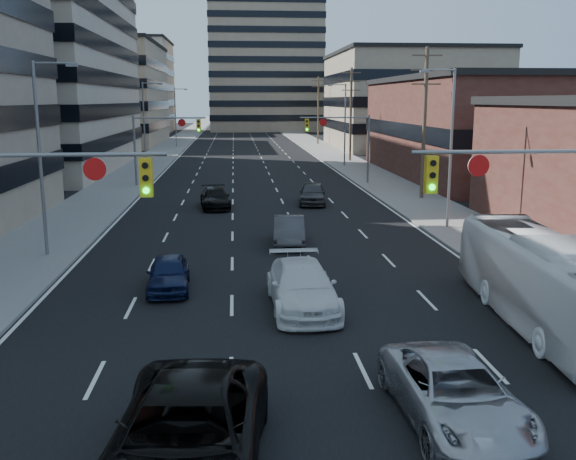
% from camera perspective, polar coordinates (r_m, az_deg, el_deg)
% --- Properties ---
extents(road_surface, '(18.00, 300.00, 0.02)m').
position_cam_1_polar(road_surface, '(140.43, -4.14, 8.50)').
color(road_surface, black).
rests_on(road_surface, ground).
extents(sidewalk_left, '(5.00, 300.00, 0.15)m').
position_cam_1_polar(sidewalk_left, '(140.76, -8.87, 8.43)').
color(sidewalk_left, slate).
rests_on(sidewalk_left, ground).
extents(sidewalk_right, '(5.00, 300.00, 0.15)m').
position_cam_1_polar(sidewalk_right, '(141.03, 0.59, 8.57)').
color(sidewalk_right, slate).
rests_on(sidewalk_right, ground).
extents(office_left_far, '(20.00, 30.00, 16.00)m').
position_cam_1_polar(office_left_far, '(112.48, -16.57, 11.40)').
color(office_left_far, gray).
rests_on(office_left_far, ground).
extents(storefront_right_mid, '(20.00, 30.00, 9.00)m').
position_cam_1_polar(storefront_right_mid, '(65.51, 18.47, 8.48)').
color(storefront_right_mid, '#472119').
rests_on(storefront_right_mid, ground).
extents(office_right_far, '(22.00, 28.00, 14.00)m').
position_cam_1_polar(office_right_far, '(101.77, 10.60, 11.15)').
color(office_right_far, gray).
rests_on(office_right_far, ground).
extents(apartment_tower, '(26.00, 26.00, 58.00)m').
position_cam_1_polar(apartment_tower, '(161.87, -2.14, 19.20)').
color(apartment_tower, gray).
rests_on(apartment_tower, ground).
extents(bg_block_left, '(24.00, 24.00, 20.00)m').
position_cam_1_polar(bg_block_left, '(152.56, -15.06, 12.13)').
color(bg_block_left, '#ADA089').
rests_on(bg_block_left, ground).
extents(bg_block_right, '(22.00, 22.00, 12.00)m').
position_cam_1_polar(bg_block_right, '(144.21, 8.88, 10.85)').
color(bg_block_right, gray).
rests_on(bg_block_right, ground).
extents(signal_near_left, '(6.59, 0.33, 6.00)m').
position_cam_1_polar(signal_near_left, '(19.37, -22.26, 1.83)').
color(signal_near_left, slate).
rests_on(signal_near_left, ground).
extents(signal_near_right, '(6.59, 0.33, 6.00)m').
position_cam_1_polar(signal_near_right, '(20.57, 21.47, 2.41)').
color(signal_near_right, slate).
rests_on(signal_near_right, ground).
extents(signal_far_left, '(6.09, 0.33, 6.00)m').
position_cam_1_polar(signal_far_left, '(55.64, -11.13, 8.21)').
color(signal_far_left, slate).
rests_on(signal_far_left, ground).
extents(signal_far_right, '(6.09, 0.33, 6.00)m').
position_cam_1_polar(signal_far_right, '(56.08, 4.84, 8.40)').
color(signal_far_right, slate).
rests_on(signal_far_right, ground).
extents(utility_pole_block, '(2.20, 0.28, 11.00)m').
position_cam_1_polar(utility_pole_block, '(48.27, 12.04, 9.45)').
color(utility_pole_block, '#4C3D2D').
rests_on(utility_pole_block, ground).
extents(utility_pole_midblock, '(2.20, 0.28, 11.00)m').
position_cam_1_polar(utility_pole_midblock, '(77.49, 5.60, 10.33)').
color(utility_pole_midblock, '#4C3D2D').
rests_on(utility_pole_midblock, ground).
extents(utility_pole_distant, '(2.20, 0.28, 11.00)m').
position_cam_1_polar(utility_pole_distant, '(107.14, 2.70, 10.68)').
color(utility_pole_distant, '#4C3D2D').
rests_on(utility_pole_distant, ground).
extents(streetlight_left_near, '(2.03, 0.22, 9.00)m').
position_cam_1_polar(streetlight_left_near, '(31.55, -20.96, 6.68)').
color(streetlight_left_near, slate).
rests_on(streetlight_left_near, ground).
extents(streetlight_left_mid, '(2.03, 0.22, 9.00)m').
position_cam_1_polar(streetlight_left_mid, '(65.85, -12.54, 9.28)').
color(streetlight_left_mid, slate).
rests_on(streetlight_left_mid, ground).
extents(streetlight_left_far, '(2.03, 0.22, 9.00)m').
position_cam_1_polar(streetlight_left_far, '(100.64, -9.88, 10.06)').
color(streetlight_left_far, slate).
rests_on(streetlight_left_far, ground).
extents(streetlight_right_near, '(2.03, 0.22, 9.00)m').
position_cam_1_polar(streetlight_right_near, '(37.27, 14.08, 7.72)').
color(streetlight_right_near, slate).
rests_on(streetlight_right_near, ground).
extents(streetlight_right_far, '(2.03, 0.22, 9.00)m').
position_cam_1_polar(streetlight_right_far, '(71.28, 4.97, 9.66)').
color(streetlight_right_far, slate).
rests_on(streetlight_right_far, ground).
extents(black_pickup, '(3.51, 6.66, 1.79)m').
position_cam_1_polar(black_pickup, '(13.15, -9.03, -17.78)').
color(black_pickup, black).
rests_on(black_pickup, ground).
extents(white_van, '(2.40, 5.63, 1.62)m').
position_cam_1_polar(white_van, '(22.78, 1.27, -5.04)').
color(white_van, silver).
rests_on(white_van, ground).
extents(silver_suv, '(2.64, 5.36, 1.46)m').
position_cam_1_polar(silver_suv, '(15.57, 14.59, -13.81)').
color(silver_suv, '#ABABB0').
rests_on(silver_suv, ground).
extents(transit_bus, '(3.23, 10.87, 2.99)m').
position_cam_1_polar(transit_bus, '(22.61, 21.77, -4.20)').
color(transit_bus, white).
rests_on(transit_bus, ground).
extents(sedan_blue, '(1.80, 4.03, 1.35)m').
position_cam_1_polar(sedan_blue, '(25.41, -10.58, -3.80)').
color(sedan_blue, '#0D1636').
rests_on(sedan_blue, ground).
extents(sedan_grey_center, '(1.86, 4.50, 1.45)m').
position_cam_1_polar(sedan_grey_center, '(32.72, 0.10, -0.08)').
color(sedan_grey_center, '#39393C').
rests_on(sedan_grey_center, ground).
extents(sedan_black_far, '(2.33, 4.89, 1.38)m').
position_cam_1_polar(sedan_black_far, '(44.19, -6.49, 2.83)').
color(sedan_black_far, black).
rests_on(sedan_black_far, ground).
extents(sedan_grey_right, '(2.40, 4.76, 1.55)m').
position_cam_1_polar(sedan_grey_right, '(45.56, 2.20, 3.27)').
color(sedan_grey_right, '#393A3C').
rests_on(sedan_grey_right, ground).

